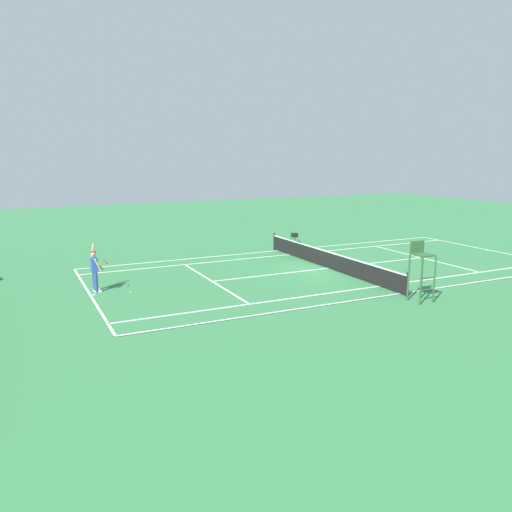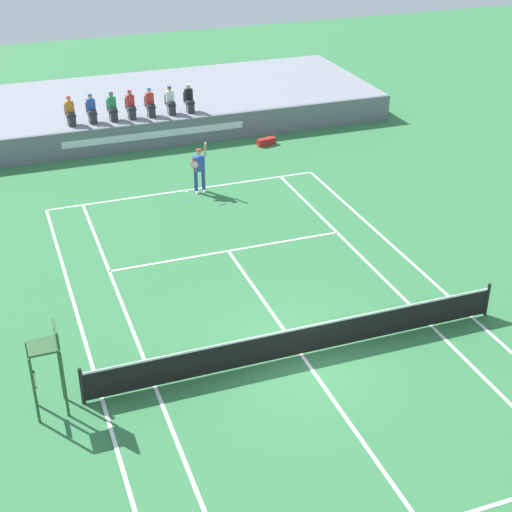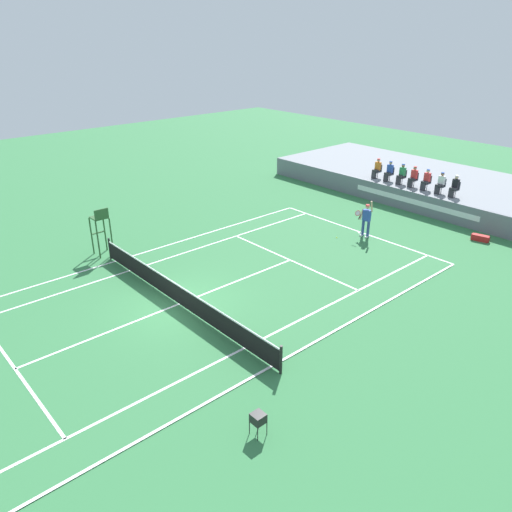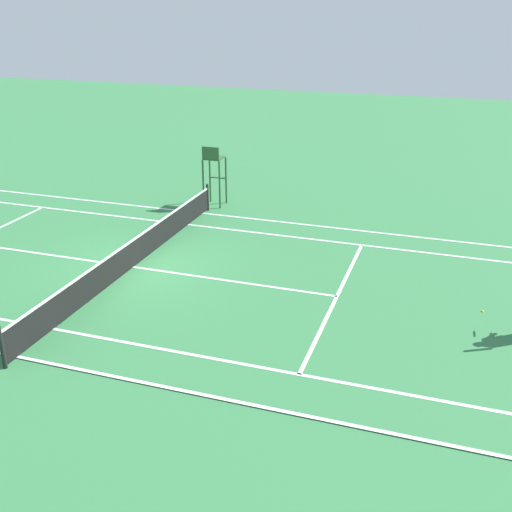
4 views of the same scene
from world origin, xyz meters
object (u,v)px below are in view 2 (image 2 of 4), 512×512
equipment_bag (266,142)px  spectator_seated_0 (70,111)px  spectator_seated_1 (92,109)px  tennis_player (199,169)px  tennis_ball (188,207)px  spectator_seated_3 (131,105)px  umpire_chair (47,359)px  spectator_seated_5 (170,101)px  spectator_seated_4 (150,103)px  spectator_seated_2 (112,107)px  spectator_seated_6 (189,99)px

equipment_bag → spectator_seated_0: bearing=165.0°
spectator_seated_1 → tennis_player: spectator_seated_1 is taller
tennis_ball → spectator_seated_3: bearing=93.5°
spectator_seated_0 → tennis_ball: spectator_seated_0 is taller
umpire_chair → tennis_ball: bearing=58.5°
umpire_chair → spectator_seated_5: bearing=66.8°
equipment_bag → spectator_seated_1: bearing=163.2°
tennis_player → tennis_ball: 1.82m
spectator_seated_0 → tennis_player: size_ratio=0.61×
spectator_seated_4 → equipment_bag: 5.60m
tennis_player → spectator_seated_2: bearing=108.7°
spectator_seated_5 → tennis_ball: bearing=-100.1°
spectator_seated_6 → tennis_ball: spectator_seated_6 is taller
tennis_ball → equipment_bag: equipment_bag is taller
spectator_seated_1 → umpire_chair: spectator_seated_1 is taller
spectator_seated_6 → tennis_player: 6.59m
tennis_player → equipment_bag: bearing=43.0°
spectator_seated_4 → tennis_player: bearing=-86.2°
spectator_seated_1 → tennis_player: bearing=-64.1°
spectator_seated_1 → spectator_seated_5: bearing=0.0°
spectator_seated_3 → umpire_chair: bearing=-108.0°
spectator_seated_0 → equipment_bag: 8.90m
spectator_seated_4 → umpire_chair: size_ratio=0.52×
umpire_chair → spectator_seated_0: bearing=80.2°
umpire_chair → tennis_player: bearing=58.3°
spectator_seated_2 → spectator_seated_5: same height
spectator_seated_0 → spectator_seated_1: (0.94, 0.00, 0.00)m
tennis_player → umpire_chair: 13.61m
umpire_chair → equipment_bag: umpire_chair is taller
spectator_seated_2 → spectator_seated_6: same height
spectator_seated_1 → spectator_seated_5: (3.62, 0.00, 0.00)m
spectator_seated_1 → spectator_seated_2: bearing=0.0°
umpire_chair → equipment_bag: (11.56, 15.68, -1.40)m
spectator_seated_3 → spectator_seated_6: (2.74, 0.00, 0.00)m
spectator_seated_4 → umpire_chair: (-6.73, -17.95, -0.30)m
tennis_player → tennis_ball: bearing=-123.1°
spectator_seated_5 → umpire_chair: 19.52m
umpire_chair → spectator_seated_1: bearing=77.3°
spectator_seated_4 → spectator_seated_5: size_ratio=1.00×
spectator_seated_3 → tennis_ball: (0.48, -7.68, -1.82)m
spectator_seated_5 → tennis_player: size_ratio=0.61×
spectator_seated_3 → tennis_ball: spectator_seated_3 is taller
spectator_seated_2 → equipment_bag: (6.57, -2.27, -1.70)m
spectator_seated_0 → spectator_seated_6: bearing=0.0°
tennis_ball → umpire_chair: (-6.31, -10.27, 1.52)m
spectator_seated_3 → tennis_player: 6.57m
spectator_seated_6 → tennis_ball: bearing=-106.4°
spectator_seated_3 → tennis_ball: size_ratio=18.60×
tennis_ball → spectator_seated_6: bearing=73.6°
spectator_seated_4 → equipment_bag: (4.83, -2.27, -1.70)m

